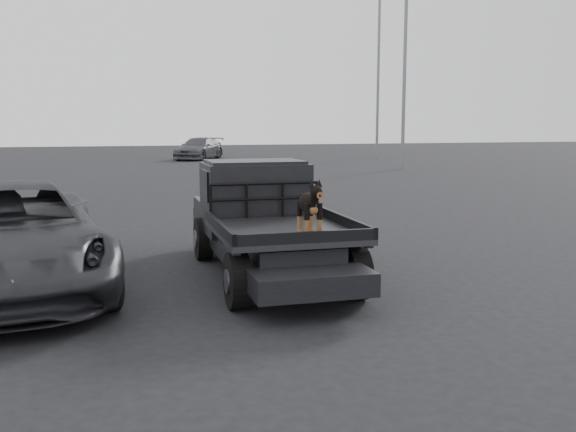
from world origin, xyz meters
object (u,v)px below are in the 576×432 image
object	(u,v)px
dog	(309,208)
floodlight_mid	(406,29)
flatbed_ute	(268,247)
distant_car_b	(199,149)
floodlight_far	(379,47)
parked_suv	(9,238)

from	to	relation	value
dog	floodlight_mid	world-z (taller)	floodlight_mid
flatbed_ute	dog	distance (m)	1.73
distant_car_b	floodlight_far	xyz separation A→B (m)	(11.69, -2.16, 6.62)
dog	floodlight_mid	distance (m)	26.17
parked_suv	distant_car_b	size ratio (longest dim) A/B	1.16
floodlight_far	distant_car_b	bearing A→B (deg)	169.54
distant_car_b	floodlight_mid	bearing A→B (deg)	-21.49
flatbed_ute	distant_car_b	world-z (taller)	distant_car_b
flatbed_ute	dog	size ratio (longest dim) A/B	7.30
flatbed_ute	distant_car_b	bearing A→B (deg)	84.25
flatbed_ute	floodlight_far	distance (m)	34.51
dog	parked_suv	size ratio (longest dim) A/B	0.13
dog	flatbed_ute	bearing A→B (deg)	98.36
parked_suv	floodlight_mid	xyz separation A→B (m)	(16.20, 20.84, 6.31)
dog	parked_suv	distance (m)	4.40
floodlight_mid	floodlight_far	world-z (taller)	floodlight_far
parked_suv	floodlight_far	bearing A→B (deg)	49.81
distant_car_b	floodlight_far	bearing A→B (deg)	19.86
floodlight_mid	flatbed_ute	bearing A→B (deg)	-120.53
flatbed_ute	floodlight_far	bearing A→B (deg)	63.76
distant_car_b	dog	bearing A→B (deg)	-64.80
flatbed_ute	distant_car_b	xyz separation A→B (m)	(3.27, 32.49, 0.25)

